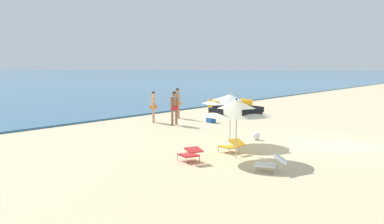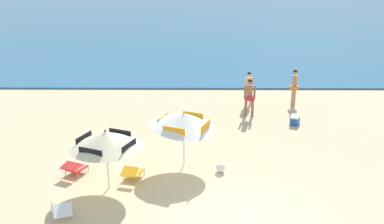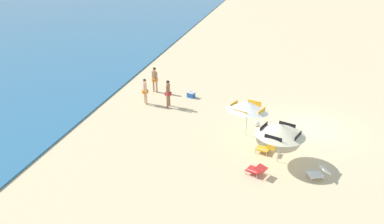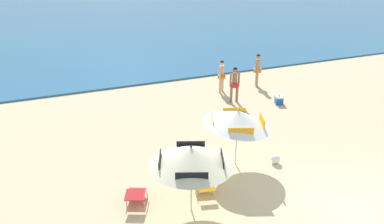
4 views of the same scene
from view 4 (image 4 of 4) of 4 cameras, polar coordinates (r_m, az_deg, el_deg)
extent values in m
plane|color=#D1BA8E|center=(11.31, 23.75, -13.84)|extent=(800.00, 800.00, 0.00)
cylinder|color=silver|center=(9.87, -0.13, -10.56)|extent=(0.04, 0.04, 1.93)
cone|color=beige|center=(9.50, -0.13, -6.99)|extent=(2.48, 2.48, 0.51)
cube|color=black|center=(10.27, -0.21, -5.30)|extent=(0.75, 0.33, 0.28)
cube|color=black|center=(9.58, -5.05, -7.60)|extent=(0.33, 0.75, 0.28)
cube|color=black|center=(8.86, -0.04, -10.23)|extent=(0.75, 0.33, 0.28)
cube|color=black|center=(9.60, 4.77, -7.51)|extent=(0.33, 0.75, 0.28)
sphere|color=black|center=(9.36, -0.13, -5.47)|extent=(0.06, 0.06, 0.06)
cylinder|color=silver|center=(12.09, 6.99, -4.07)|extent=(0.04, 0.04, 1.94)
cone|color=white|center=(11.78, 7.15, -0.93)|extent=(3.08, 3.06, 0.78)
cube|color=orange|center=(12.55, 6.64, 0.05)|extent=(0.74, 0.35, 0.28)
cube|color=orange|center=(11.74, 3.26, -1.47)|extent=(0.35, 0.74, 0.28)
cube|color=orange|center=(11.11, 7.67, -3.11)|extent=(0.74, 0.35, 0.28)
cube|color=orange|center=(11.97, 10.92, -1.39)|extent=(0.35, 0.74, 0.28)
sphere|color=orange|center=(11.67, 7.22, 0.33)|extent=(0.06, 0.06, 0.06)
cube|color=red|center=(10.76, -8.64, -12.63)|extent=(0.72, 0.76, 0.04)
cube|color=red|center=(10.36, -9.04, -12.70)|extent=(0.62, 0.59, 0.13)
cylinder|color=silver|center=(11.10, -9.64, -12.19)|extent=(0.03, 0.03, 0.18)
cylinder|color=silver|center=(11.02, -7.08, -12.30)|extent=(0.03, 0.03, 0.18)
cylinder|color=silver|center=(10.64, -10.21, -13.92)|extent=(0.03, 0.03, 0.18)
cylinder|color=silver|center=(10.56, -7.52, -14.06)|extent=(0.03, 0.03, 0.18)
cylinder|color=silver|center=(10.74, -10.19, -12.03)|extent=(0.25, 0.50, 0.02)
cylinder|color=silver|center=(10.65, -7.16, -12.17)|extent=(0.25, 0.50, 0.02)
cube|color=gold|center=(11.07, 1.86, -11.22)|extent=(0.66, 0.71, 0.04)
cube|color=gold|center=(10.64, 2.26, -11.43)|extent=(0.58, 0.51, 0.21)
cylinder|color=silver|center=(11.33, 0.35, -11.00)|extent=(0.03, 0.03, 0.18)
cylinder|color=silver|center=(11.41, 2.82, -10.78)|extent=(0.03, 0.03, 0.18)
cylinder|color=silver|center=(10.87, 0.83, -12.64)|extent=(0.03, 0.03, 0.18)
cylinder|color=silver|center=(10.95, 3.42, -12.40)|extent=(0.03, 0.03, 0.18)
cylinder|color=silver|center=(10.97, 0.40, -10.83)|extent=(0.16, 0.53, 0.02)
cylinder|color=silver|center=(11.06, 3.32, -10.57)|extent=(0.16, 0.53, 0.02)
cylinder|color=#D8A87F|center=(19.18, 4.80, 4.45)|extent=(0.12, 0.12, 0.82)
cylinder|color=#D8A87F|center=(18.93, 4.43, 4.21)|extent=(0.12, 0.12, 0.82)
cylinder|color=orange|center=(18.92, 4.66, 5.58)|extent=(0.41, 0.41, 0.17)
cylinder|color=#D8A87F|center=(18.85, 4.68, 6.37)|extent=(0.23, 0.23, 0.58)
cylinder|color=#D8A87F|center=(19.03, 4.94, 6.47)|extent=(0.09, 0.09, 0.62)
cylinder|color=#D8A87F|center=(18.67, 4.41, 6.17)|extent=(0.09, 0.09, 0.62)
sphere|color=#D8A87F|center=(18.73, 4.72, 7.65)|extent=(0.22, 0.22, 0.22)
sphere|color=black|center=(18.72, 4.73, 7.74)|extent=(0.21, 0.21, 0.21)
cylinder|color=#8C6042|center=(17.64, 6.16, 2.81)|extent=(0.12, 0.12, 0.86)
cylinder|color=#8C6042|center=(17.76, 7.05, 2.91)|extent=(0.12, 0.12, 0.86)
cylinder|color=red|center=(17.55, 6.68, 4.24)|extent=(0.43, 0.43, 0.18)
cylinder|color=#8C6042|center=(17.47, 6.72, 5.12)|extent=(0.24, 0.24, 0.61)
cylinder|color=#8C6042|center=(17.38, 6.07, 5.00)|extent=(0.09, 0.09, 0.64)
cylinder|color=#8C6042|center=(17.56, 7.35, 5.12)|extent=(0.09, 0.09, 0.64)
sphere|color=#8C6042|center=(17.34, 6.78, 6.55)|extent=(0.23, 0.23, 0.23)
sphere|color=black|center=(17.33, 6.79, 6.64)|extent=(0.21, 0.21, 0.21)
cylinder|color=tan|center=(20.07, 10.15, 5.07)|extent=(0.13, 0.13, 0.87)
cylinder|color=tan|center=(20.37, 10.08, 5.33)|extent=(0.13, 0.13, 0.87)
cylinder|color=orange|center=(20.09, 10.21, 6.44)|extent=(0.44, 0.44, 0.18)
cylinder|color=tan|center=(20.01, 10.26, 7.24)|extent=(0.24, 0.24, 0.62)
cylinder|color=tan|center=(19.81, 10.31, 7.02)|extent=(0.09, 0.09, 0.65)
cylinder|color=tan|center=(20.23, 10.21, 7.35)|extent=(0.09, 0.09, 0.65)
sphere|color=tan|center=(19.90, 10.35, 8.52)|extent=(0.24, 0.24, 0.24)
sphere|color=black|center=(19.89, 10.36, 8.60)|extent=(0.22, 0.22, 0.22)
cube|color=#1E56A8|center=(17.98, 13.45, 1.78)|extent=(0.51, 0.58, 0.32)
cube|color=white|center=(17.91, 13.50, 2.38)|extent=(0.53, 0.60, 0.08)
cylinder|color=black|center=(17.89, 13.52, 2.54)|extent=(0.16, 0.31, 0.02)
sphere|color=white|center=(12.73, 12.93, -7.20)|extent=(0.32, 0.32, 0.32)
camera|label=1|loc=(9.21, -98.96, -27.20)|focal=39.39mm
camera|label=2|loc=(7.89, 107.08, -2.05)|focal=42.06mm
camera|label=3|loc=(14.39, -82.37, 13.96)|focal=33.30mm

